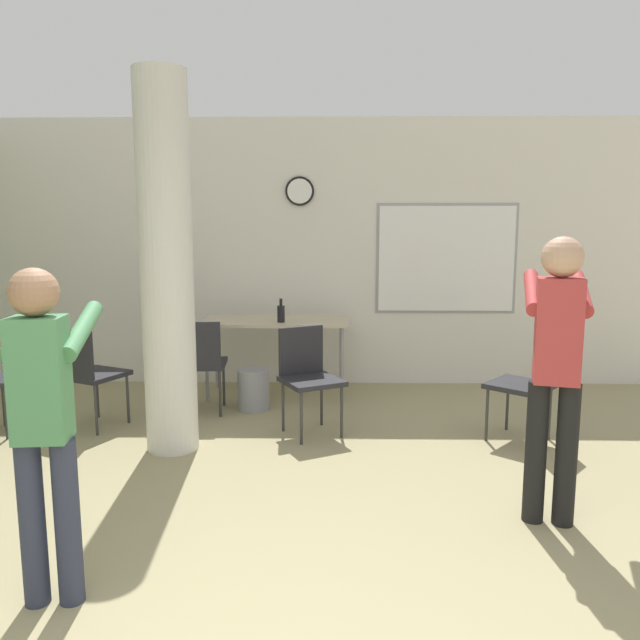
% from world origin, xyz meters
% --- Properties ---
extents(wall_back, '(8.00, 0.15, 2.80)m').
position_xyz_m(wall_back, '(0.03, 5.06, 1.40)').
color(wall_back, silver).
rests_on(wall_back, ground_plane).
extents(support_pillar, '(0.39, 0.39, 2.80)m').
position_xyz_m(support_pillar, '(-0.86, 2.97, 1.40)').
color(support_pillar, silver).
rests_on(support_pillar, ground_plane).
extents(folding_table, '(1.43, 0.63, 0.77)m').
position_xyz_m(folding_table, '(-0.19, 4.52, 0.70)').
color(folding_table, beige).
rests_on(folding_table, ground_plane).
extents(bottle_on_table, '(0.07, 0.07, 0.23)m').
position_xyz_m(bottle_on_table, '(-0.13, 4.37, 0.85)').
color(bottle_on_table, black).
rests_on(bottle_on_table, folding_table).
extents(waste_bin, '(0.30, 0.30, 0.38)m').
position_xyz_m(waste_bin, '(-0.36, 4.00, 0.19)').
color(waste_bin, gray).
rests_on(waste_bin, ground_plane).
extents(chair_table_left, '(0.47, 0.47, 0.87)m').
position_xyz_m(chair_table_left, '(-0.82, 3.86, 0.51)').
color(chair_table_left, '#232328').
rests_on(chair_table_left, ground_plane).
extents(chair_near_pillar, '(0.59, 0.59, 0.87)m').
position_xyz_m(chair_near_pillar, '(-1.67, 3.43, 0.51)').
color(chair_near_pillar, '#232328').
rests_on(chair_near_pillar, ground_plane).
extents(chair_table_front, '(0.59, 0.59, 0.87)m').
position_xyz_m(chair_table_front, '(0.17, 3.38, 0.51)').
color(chair_table_front, '#232328').
rests_on(chair_table_front, ground_plane).
extents(chair_mid_room, '(0.62, 0.62, 0.87)m').
position_xyz_m(chair_mid_room, '(1.91, 3.16, 0.51)').
color(chair_mid_room, '#232328').
rests_on(chair_mid_room, ground_plane).
extents(person_playing_front, '(0.38, 0.60, 1.54)m').
position_xyz_m(person_playing_front, '(-0.90, 1.02, 0.90)').
color(person_playing_front, '#2D3347').
rests_on(person_playing_front, ground_plane).
extents(person_playing_side, '(0.47, 0.68, 1.65)m').
position_xyz_m(person_playing_side, '(1.63, 1.84, 0.97)').
color(person_playing_side, black).
rests_on(person_playing_side, ground_plane).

